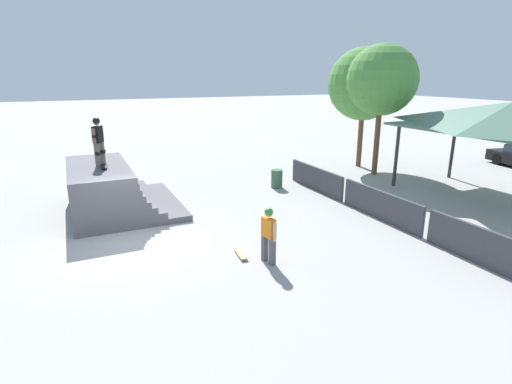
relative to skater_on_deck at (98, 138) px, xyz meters
name	(u,v)px	position (x,y,z in m)	size (l,w,h in m)	color
ground_plane	(133,243)	(3.67, 0.45, -2.82)	(160.00, 160.00, 0.00)	#A3A09B
quarter_pipe_ramp	(109,191)	(0.08, 0.18, -2.01)	(4.96, 3.91, 1.80)	#565459
skater_on_deck	(98,138)	(0.00, 0.00, 0.00)	(0.73, 0.51, 1.76)	#6B6051
skateboard_on_deck	(104,167)	(0.58, 0.06, -0.96)	(0.86, 0.29, 0.09)	green
bystander_walking	(269,231)	(6.61, 3.70, -1.87)	(0.63, 0.29, 1.60)	#4C4C51
skateboard_on_ground	(241,254)	(5.93, 3.16, -2.76)	(0.84, 0.29, 0.09)	blue
barrier_fence	(380,205)	(5.18, 8.94, -2.29)	(12.37, 0.12, 1.05)	#3D3D42
pavilion_shelter	(511,118)	(5.76, 14.56, 0.62)	(9.08, 4.35, 4.07)	#2D2D33
tree_beside_pavilion	(364,84)	(-2.20, 13.93, 1.74)	(3.92, 3.92, 6.52)	brown
tree_far_back	(382,80)	(-0.29, 13.43, 1.97)	(3.51, 3.51, 6.55)	brown
trash_bin	(277,179)	(-0.12, 7.52, -2.39)	(0.52, 0.52, 0.85)	#385B3D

